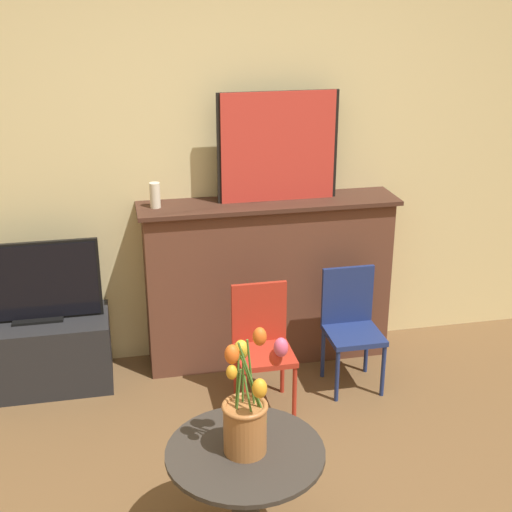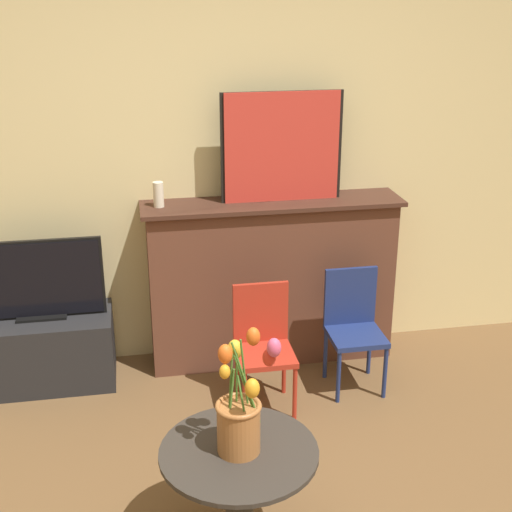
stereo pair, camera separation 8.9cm
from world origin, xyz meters
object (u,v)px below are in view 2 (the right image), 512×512
at_px(tv_monitor, 38,281).
at_px(chair_blue, 353,322).
at_px(painting, 282,147).
at_px(vase_tulips, 240,413).
at_px(chair_red, 263,340).

bearing_deg(tv_monitor, chair_blue, -10.68).
relative_size(painting, tv_monitor, 0.97).
distance_m(chair_blue, vase_tulips, 1.49).
distance_m(painting, chair_red, 1.10).
bearing_deg(chair_blue, vase_tulips, -125.14).
height_order(painting, chair_red, painting).
distance_m(painting, chair_blue, 1.08).
bearing_deg(painting, chair_blue, -49.66).
bearing_deg(vase_tulips, chair_red, 74.63).
bearing_deg(chair_blue, chair_red, -167.65).
xyz_separation_m(tv_monitor, vase_tulips, (0.90, -1.53, 0.02)).
bearing_deg(chair_red, tv_monitor, 159.48).
distance_m(tv_monitor, vase_tulips, 1.78).
height_order(painting, vase_tulips, painting).
xyz_separation_m(painting, chair_blue, (0.34, -0.40, -0.94)).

